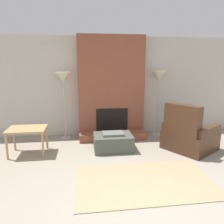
{
  "coord_description": "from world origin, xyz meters",
  "views": [
    {
      "loc": [
        -0.73,
        -2.43,
        1.86
      ],
      "look_at": [
        0.0,
        3.0,
        0.69
      ],
      "focal_mm": 35.0,
      "sensor_mm": 36.0,
      "label": 1
    }
  ],
  "objects_px": {
    "floor_lamp_left": "(63,80)",
    "floor_lamp_right": "(159,79)",
    "side_table": "(27,131)",
    "armchair": "(188,137)",
    "ottoman": "(113,142)"
  },
  "relations": [
    {
      "from": "side_table",
      "to": "armchair",
      "type": "bearing_deg",
      "value": -3.99
    },
    {
      "from": "floor_lamp_left",
      "to": "floor_lamp_right",
      "type": "distance_m",
      "value": 2.45
    },
    {
      "from": "armchair",
      "to": "floor_lamp_right",
      "type": "xyz_separation_m",
      "value": [
        -0.31,
        1.18,
        1.21
      ]
    },
    {
      "from": "floor_lamp_left",
      "to": "ottoman",
      "type": "bearing_deg",
      "value": -40.56
    },
    {
      "from": "armchair",
      "to": "ottoman",
      "type": "bearing_deg",
      "value": 49.68
    },
    {
      "from": "side_table",
      "to": "floor_lamp_left",
      "type": "relative_size",
      "value": 0.46
    },
    {
      "from": "armchair",
      "to": "floor_lamp_right",
      "type": "distance_m",
      "value": 1.71
    },
    {
      "from": "floor_lamp_left",
      "to": "floor_lamp_right",
      "type": "xyz_separation_m",
      "value": [
        2.45,
        -0.0,
        0.01
      ]
    },
    {
      "from": "armchair",
      "to": "floor_lamp_right",
      "type": "relative_size",
      "value": 0.76
    },
    {
      "from": "armchair",
      "to": "side_table",
      "type": "height_order",
      "value": "armchair"
    },
    {
      "from": "side_table",
      "to": "floor_lamp_right",
      "type": "relative_size",
      "value": 0.45
    },
    {
      "from": "ottoman",
      "to": "floor_lamp_right",
      "type": "distance_m",
      "value": 2.12
    },
    {
      "from": "floor_lamp_left",
      "to": "side_table",
      "type": "bearing_deg",
      "value": -127.57
    },
    {
      "from": "ottoman",
      "to": "floor_lamp_right",
      "type": "bearing_deg",
      "value": 35.21
    },
    {
      "from": "ottoman",
      "to": "side_table",
      "type": "xyz_separation_m",
      "value": [
        -1.83,
        0.02,
        0.31
      ]
    }
  ]
}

